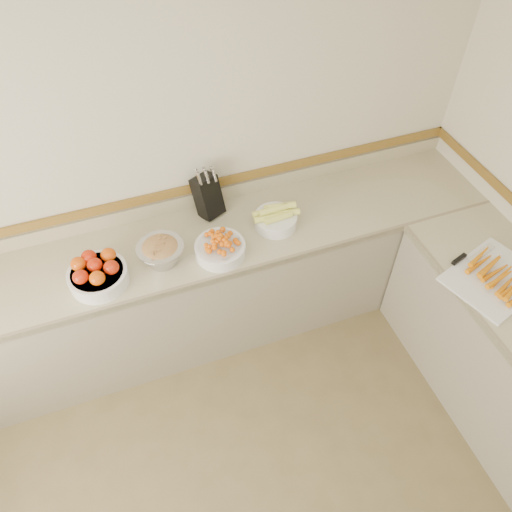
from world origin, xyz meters
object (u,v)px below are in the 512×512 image
object	(u,v)px
cherry_tomato_bowl	(220,248)
rhubarb_bowl	(161,252)
corn_bowl	(276,218)
knife_block	(208,195)
tomato_bowl	(97,273)
cutting_board	(495,277)

from	to	relation	value
cherry_tomato_bowl	rhubarb_bowl	bearing A→B (deg)	169.61
corn_bowl	rhubarb_bowl	distance (m)	0.74
corn_bowl	cherry_tomato_bowl	bearing A→B (deg)	-163.57
knife_block	corn_bowl	distance (m)	0.45
knife_block	tomato_bowl	distance (m)	0.83
cherry_tomato_bowl	cutting_board	bearing A→B (deg)	-27.36
corn_bowl	rhubarb_bowl	xyz separation A→B (m)	(-0.74, -0.06, 0.02)
corn_bowl	knife_block	bearing A→B (deg)	144.15
rhubarb_bowl	knife_block	bearing A→B (deg)	39.78
cherry_tomato_bowl	rhubarb_bowl	xyz separation A→B (m)	(-0.34, 0.06, 0.03)
knife_block	corn_bowl	xyz separation A→B (m)	(0.36, -0.26, -0.08)
cutting_board	knife_block	bearing A→B (deg)	141.04
rhubarb_bowl	tomato_bowl	bearing A→B (deg)	-175.87
cherry_tomato_bowl	corn_bowl	bearing A→B (deg)	16.43
cherry_tomato_bowl	corn_bowl	xyz separation A→B (m)	(0.40, 0.12, 0.01)
cherry_tomato_bowl	rhubarb_bowl	size ratio (longest dim) A/B	1.09
corn_bowl	cutting_board	xyz separation A→B (m)	(1.01, -0.85, -0.04)
tomato_bowl	rhubarb_bowl	xyz separation A→B (m)	(0.37, 0.03, 0.01)
tomato_bowl	cherry_tomato_bowl	size ratio (longest dim) A/B	1.11
tomato_bowl	rhubarb_bowl	bearing A→B (deg)	4.13
corn_bowl	rhubarb_bowl	bearing A→B (deg)	-175.67
knife_block	tomato_bowl	xyz separation A→B (m)	(-0.75, -0.34, -0.07)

